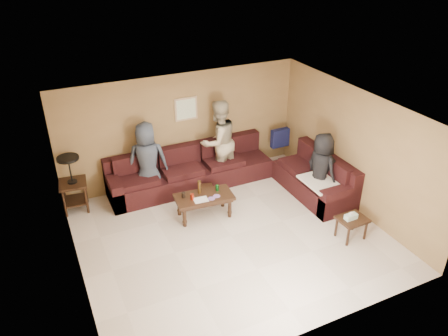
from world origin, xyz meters
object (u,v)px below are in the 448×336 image
side_table_right (352,221)px  coffee_table (204,199)px  sectional_sofa (234,176)px  end_table_left (72,183)px  person_right (321,169)px  waste_bin (207,192)px  person_middle (219,142)px  person_left (148,161)px

side_table_right → coffee_table: bearing=140.3°
sectional_sofa → coffee_table: size_ratio=3.88×
end_table_left → side_table_right: 5.54m
end_table_left → person_right: (4.74, -1.87, 0.15)m
side_table_right → waste_bin: side_table_right is taller
waste_bin → end_table_left: bearing=163.7°
sectional_sofa → side_table_right: size_ratio=7.98×
side_table_right → waste_bin: size_ratio=1.94×
coffee_table → person_middle: (0.89, 1.23, 0.56)m
coffee_table → waste_bin: 0.72m
end_table_left → person_left: (1.55, -0.14, 0.22)m
sectional_sofa → coffee_table: (-1.01, -0.68, 0.08)m
coffee_table → end_table_left: 2.69m
side_table_right → person_left: 4.29m
coffee_table → sectional_sofa: bearing=33.7°
sectional_sofa → end_table_left: 3.41m
coffee_table → person_right: size_ratio=0.77×
coffee_table → person_middle: size_ratio=0.62×
end_table_left → side_table_right: bearing=-35.3°
waste_bin → sectional_sofa: bearing=7.3°
side_table_right → person_left: size_ratio=0.34×
side_table_right → person_left: person_left is taller
coffee_table → waste_bin: coffee_table is taller
waste_bin → person_middle: (0.57, 0.65, 0.81)m
side_table_right → person_right: person_right is taller
end_table_left → person_left: person_left is taller
side_table_right → person_left: (-2.97, 3.05, 0.47)m
person_left → person_right: (3.19, -1.73, -0.07)m
person_middle → coffee_table: bearing=40.2°
end_table_left → side_table_right: end_table_left is taller
coffee_table → person_left: person_left is taller
person_left → side_table_right: bearing=151.3°
person_middle → end_table_left: bearing=-16.2°
end_table_left → person_right: size_ratio=0.78×
coffee_table → end_table_left: bearing=149.5°
coffee_table → end_table_left: (-2.31, 1.36, 0.23)m
person_left → waste_bin: bearing=166.9°
end_table_left → waste_bin: bearing=-16.3°
waste_bin → coffee_table: bearing=-118.8°
waste_bin → person_right: bearing=-27.6°
sectional_sofa → side_table_right: 2.78m
person_left → sectional_sofa: bearing=-179.9°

